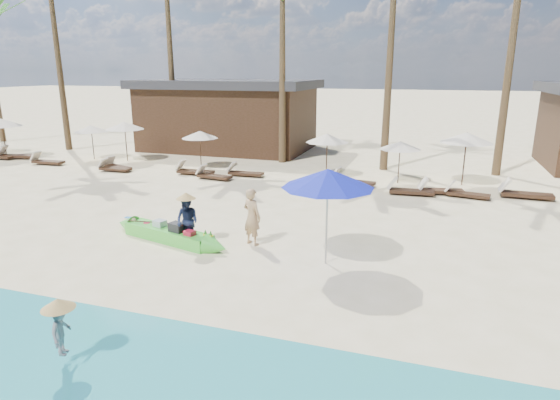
% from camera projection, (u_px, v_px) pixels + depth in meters
% --- Properties ---
extents(ground, '(240.00, 240.00, 0.00)m').
position_uv_depth(ground, '(234.00, 273.00, 11.65)').
color(ground, '#FFEBBC').
rests_on(ground, ground).
extents(green_canoe, '(4.79, 1.51, 0.62)m').
position_uv_depth(green_canoe, '(168.00, 234.00, 13.79)').
color(green_canoe, '#4ACF3F').
rests_on(green_canoe, ground).
extents(tourist, '(0.71, 0.60, 1.67)m').
position_uv_depth(tourist, '(252.00, 217.00, 13.35)').
color(tourist, tan).
rests_on(tourist, ground).
extents(vendor_green, '(0.80, 0.68, 1.45)m').
position_uv_depth(vendor_green, '(187.00, 221.00, 13.28)').
color(vendor_green, '#151F3B').
rests_on(vendor_green, ground).
extents(vendor_yellow, '(0.54, 0.68, 0.92)m').
position_uv_depth(vendor_yellow, '(61.00, 330.00, 7.89)').
color(vendor_yellow, gray).
rests_on(vendor_yellow, ground).
extents(blue_umbrella, '(2.34, 2.34, 2.52)m').
position_uv_depth(blue_umbrella, '(328.00, 178.00, 11.61)').
color(blue_umbrella, '#99999E').
rests_on(blue_umbrella, ground).
extents(resort_parasol_1, '(2.19, 2.19, 2.26)m').
position_uv_depth(resort_parasol_1, '(1.00, 122.00, 26.32)').
color(resort_parasol_1, '#3C2418').
rests_on(resort_parasol_1, ground).
extents(lounger_1_right, '(2.08, 1.12, 0.68)m').
position_uv_depth(lounger_1_right, '(15.00, 155.00, 26.57)').
color(lounger_1_right, '#3C2418').
rests_on(lounger_1_right, ground).
extents(resort_parasol_2, '(1.86, 1.86, 1.91)m').
position_uv_depth(resort_parasol_2, '(91.00, 129.00, 26.10)').
color(resort_parasol_2, '#3C2418').
rests_on(resort_parasol_2, ground).
extents(lounger_2_left, '(1.83, 0.63, 0.62)m').
position_uv_depth(lounger_2_left, '(46.00, 161.00, 24.97)').
color(lounger_2_left, '#3C2418').
rests_on(lounger_2_left, ground).
extents(resort_parasol_3, '(2.10, 2.10, 2.16)m').
position_uv_depth(resort_parasol_3, '(125.00, 126.00, 25.55)').
color(resort_parasol_3, '#3C2418').
rests_on(resort_parasol_3, ground).
extents(lounger_3_left, '(1.67, 0.57, 0.56)m').
position_uv_depth(lounger_3_left, '(113.00, 168.00, 23.27)').
color(lounger_3_left, '#3C2418').
rests_on(lounger_3_left, ground).
extents(lounger_3_right, '(1.78, 1.06, 0.58)m').
position_uv_depth(lounger_3_right, '(117.00, 166.00, 23.71)').
color(lounger_3_right, '#3C2418').
rests_on(lounger_3_right, ground).
extents(resort_parasol_4, '(1.85, 1.85, 1.91)m').
position_uv_depth(resort_parasol_4, '(200.00, 135.00, 23.68)').
color(resort_parasol_4, '#3C2418').
rests_on(resort_parasol_4, ground).
extents(lounger_4_left, '(1.88, 0.63, 0.63)m').
position_uv_depth(lounger_4_left, '(193.00, 170.00, 22.54)').
color(lounger_4_left, '#3C2418').
rests_on(lounger_4_left, ground).
extents(lounger_4_right, '(1.77, 0.74, 0.58)m').
position_uv_depth(lounger_4_right, '(212.00, 175.00, 21.60)').
color(lounger_4_right, '#3C2418').
rests_on(lounger_4_right, ground).
extents(resort_parasol_5, '(1.99, 1.99, 2.05)m').
position_uv_depth(resort_parasol_5, '(327.00, 138.00, 21.57)').
color(resort_parasol_5, '#3C2418').
rests_on(resort_parasol_5, ground).
extents(lounger_5_left, '(1.77, 0.60, 0.59)m').
position_uv_depth(lounger_5_left, '(243.00, 172.00, 22.23)').
color(lounger_5_left, '#3C2418').
rests_on(lounger_5_left, ground).
extents(resort_parasol_6, '(1.83, 1.83, 1.88)m').
position_uv_depth(resort_parasol_6, '(400.00, 145.00, 20.47)').
color(resort_parasol_6, '#3C2418').
rests_on(resort_parasol_6, ground).
extents(lounger_6_left, '(2.05, 0.95, 0.67)m').
position_uv_depth(lounger_6_left, '(350.00, 180.00, 20.43)').
color(lounger_6_left, '#3C2418').
rests_on(lounger_6_left, ground).
extents(lounger_6_right, '(1.88, 0.70, 0.63)m').
position_uv_depth(lounger_6_right, '(408.00, 190.00, 18.88)').
color(lounger_6_right, '#3C2418').
rests_on(lounger_6_right, ground).
extents(resort_parasol_7, '(2.25, 2.25, 2.32)m').
position_uv_depth(resort_parasol_7, '(467.00, 138.00, 20.01)').
color(resort_parasol_7, '#3C2418').
rests_on(resort_parasol_7, ground).
extents(lounger_7_left, '(1.87, 0.90, 0.61)m').
position_uv_depth(lounger_7_left, '(438.00, 189.00, 18.97)').
color(lounger_7_left, '#3C2418').
rests_on(lounger_7_left, ground).
extents(lounger_7_right, '(1.75, 0.80, 0.57)m').
position_uv_depth(lounger_7_right, '(465.00, 193.00, 18.49)').
color(lounger_7_right, '#3C2418').
rests_on(lounger_7_right, ground).
extents(lounger_8_left, '(2.01, 0.67, 0.68)m').
position_uv_depth(lounger_8_left, '(523.00, 193.00, 18.36)').
color(lounger_8_left, '#3C2418').
rests_on(lounger_8_left, ground).
extents(pavilion_west, '(10.80, 6.60, 4.30)m').
position_uv_depth(pavilion_west, '(228.00, 114.00, 29.49)').
color(pavilion_west, '#3C2418').
rests_on(pavilion_west, ground).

